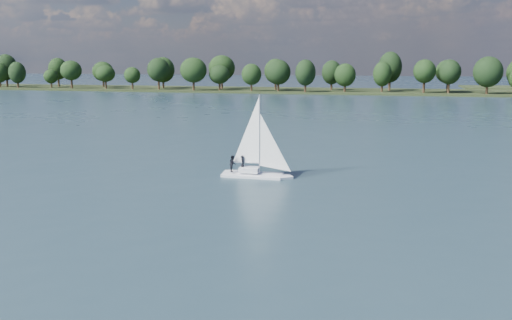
{
  "coord_description": "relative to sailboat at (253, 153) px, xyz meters",
  "views": [
    {
      "loc": [
        18.99,
        -27.38,
        13.44
      ],
      "look_at": [
        4.51,
        32.55,
        2.5
      ],
      "focal_mm": 40.0,
      "sensor_mm": 36.0,
      "label": 1
    }
  ],
  "objects": [
    {
      "name": "ground",
      "position": [
        -3.53,
        64.9,
        -2.78
      ],
      "size": [
        700.0,
        700.0,
        0.0
      ],
      "primitive_type": "plane",
      "color": "#233342",
      "rests_on": "ground"
    },
    {
      "name": "treeline",
      "position": [
        -7.95,
        173.76,
        5.21
      ],
      "size": [
        562.8,
        73.54,
        17.95
      ],
      "color": "black",
      "rests_on": "ground"
    },
    {
      "name": "far_shore",
      "position": [
        -3.53,
        176.9,
        -2.78
      ],
      "size": [
        660.0,
        40.0,
        1.5
      ],
      "primitive_type": "cube",
      "color": "black",
      "rests_on": "ground"
    },
    {
      "name": "sailboat",
      "position": [
        0.0,
        0.0,
        0.0
      ],
      "size": [
        7.61,
        2.23,
        9.97
      ],
      "rotation": [
        0.0,
        0.0,
        -0.01
      ],
      "color": "white",
      "rests_on": "ground"
    }
  ]
}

